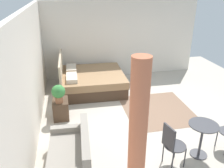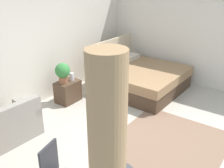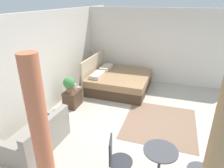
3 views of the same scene
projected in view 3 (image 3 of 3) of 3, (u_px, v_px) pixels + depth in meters
ground_plane at (146, 122)px, 5.32m from camera, size 8.88×8.62×0.02m
wall_back at (48, 63)px, 5.57m from camera, size 8.88×0.12×2.72m
wall_right at (161, 47)px, 7.36m from camera, size 0.12×5.62×2.72m
area_rug at (160, 123)px, 5.25m from camera, size 1.95×1.81×0.01m
bed at (118, 81)px, 7.07m from camera, size 1.99×2.03×1.16m
couch at (38, 137)px, 4.29m from camera, size 1.43×0.83×0.76m
nightstand at (73, 98)px, 6.00m from camera, size 0.53×0.39×0.49m
potted_plant at (69, 84)px, 5.72m from camera, size 0.33×0.33×0.46m
vase at (75, 87)px, 5.96m from camera, size 0.10×0.10×0.18m
balcony_table at (159, 161)px, 3.35m from camera, size 0.57×0.57×0.73m
cafe_chair_near_couch at (116, 157)px, 3.40m from camera, size 0.49×0.49×0.90m
curtain_right at (41, 138)px, 2.80m from camera, size 0.26×0.26×2.42m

